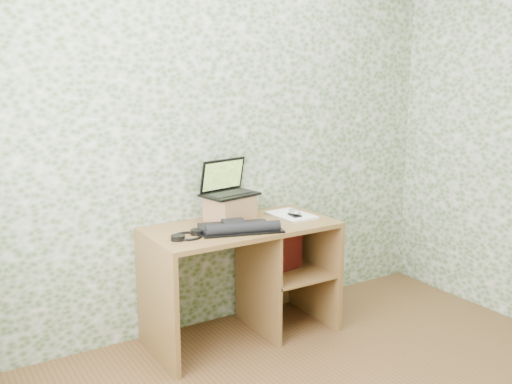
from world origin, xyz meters
TOP-DOWN VIEW (x-y plane):
  - wall_back at (0.00, 1.75)m, footprint 3.50×0.00m
  - desk at (0.08, 1.47)m, footprint 1.20×0.60m
  - riser at (-0.00, 1.58)m, footprint 0.31×0.28m
  - laptop at (-0.00, 1.62)m, footprint 0.38×0.31m
  - keyboard at (-0.09, 1.33)m, footprint 0.50×0.37m
  - headphones at (-0.40, 1.37)m, footprint 0.23×0.22m
  - notepad at (0.40, 1.46)m, footprint 0.23×0.33m
  - mouse at (0.39, 1.41)m, footprint 0.08×0.11m
  - pen at (0.43, 1.49)m, footprint 0.06×0.15m
  - red_box at (0.35, 1.44)m, footprint 0.23×0.11m

SIDE VIEW (x-z plane):
  - desk at x=0.08m, z-range 0.11..0.86m
  - red_box at x=0.35m, z-range 0.39..0.66m
  - notepad at x=0.40m, z-range 0.75..0.76m
  - headphones at x=-0.40m, z-range 0.75..0.78m
  - pen at x=0.43m, z-range 0.76..0.77m
  - keyboard at x=-0.09m, z-range 0.74..0.81m
  - mouse at x=0.39m, z-range 0.76..0.80m
  - riser at x=0.00m, z-range 0.75..0.91m
  - laptop at x=0.00m, z-range 0.85..1.08m
  - wall_back at x=0.00m, z-range -0.45..3.05m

